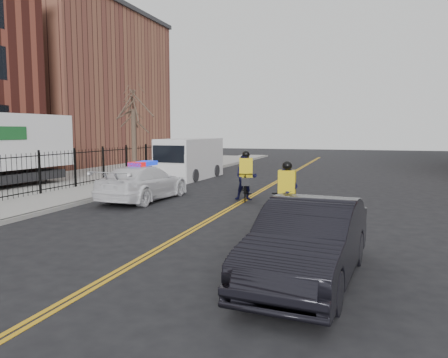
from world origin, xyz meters
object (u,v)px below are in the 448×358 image
Objects in this scene: cargo_van at (189,159)px; dark_sedan at (309,242)px; police_cruiser at (144,183)px; cyclist_near at (287,203)px; cyclist_far at (246,181)px.

dark_sedan is at bearing -58.33° from cargo_van.
cyclist_near reaches higher than police_cruiser.
dark_sedan is (7.94, -8.06, 0.05)m from police_cruiser.
dark_sedan is at bearing -78.98° from cyclist_near.
cargo_van is (-1.42, 8.52, 0.45)m from police_cruiser.
cyclist_far reaches higher than cyclist_near.
police_cruiser is at bearing -78.33° from cargo_van.
dark_sedan is 19.05m from cargo_van.
cyclist_near is at bearing 109.94° from dark_sedan.
cyclist_near is 0.96× the size of cyclist_far.
cyclist_near is (-1.31, 5.10, -0.10)m from dark_sedan.
cargo_van is at bearing 112.90° from cyclist_far.
cyclist_near is at bearing -74.77° from cyclist_far.
cargo_van reaches higher than cyclist_near.
dark_sedan is 5.27m from cyclist_near.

